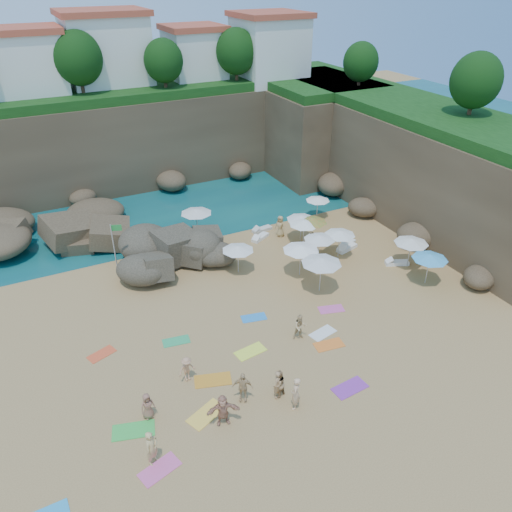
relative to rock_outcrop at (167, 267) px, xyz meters
name	(u,v)px	position (x,y,z in m)	size (l,w,h in m)	color
ground	(249,314)	(2.72, -7.51, 0.00)	(120.00, 120.00, 0.00)	tan
seawater	(126,162)	(2.72, 22.49, 0.00)	(120.00, 120.00, 0.00)	#0C4751
cliff_back	(154,136)	(4.72, 17.49, 4.00)	(44.00, 8.00, 8.00)	brown
cliff_right	(411,162)	(21.72, 0.49, 4.00)	(8.00, 30.00, 8.00)	brown
cliff_corner	(313,129)	(19.72, 12.49, 4.00)	(10.00, 12.00, 8.00)	brown
rock_promontory	(29,240)	(-8.28, 8.49, 0.00)	(12.00, 7.00, 2.00)	brown
clifftop_buildings	(154,54)	(5.68, 18.28, 11.24)	(28.48, 9.48, 7.00)	white
clifftop_trees	(197,63)	(7.49, 12.00, 11.26)	(35.60, 23.82, 4.40)	#11380F
rock_outcrop	(167,267)	(0.00, 0.00, 0.00)	(7.07, 5.31, 2.83)	brown
flag_pole	(115,243)	(-3.15, 0.62, 2.40)	(0.72, 0.26, 3.76)	silver
parasol_0	(304,222)	(10.10, -1.69, 1.98)	(2.28, 2.28, 2.15)	silver
parasol_1	(196,211)	(3.61, 3.44, 2.09)	(2.41, 2.41, 2.28)	silver
parasol_2	(318,199)	(13.63, 1.93, 1.72)	(1.98, 1.98, 1.87)	silver
parasol_3	(340,233)	(11.56, -4.14, 1.91)	(2.21, 2.21, 2.09)	silver
parasol_4	(301,217)	(10.37, -0.83, 1.94)	(2.24, 2.24, 2.11)	silver
parasol_5	(238,248)	(4.18, -2.87, 1.89)	(2.18, 2.18, 2.06)	silver
parasol_6	(312,220)	(10.79, -1.63, 2.00)	(2.30, 2.30, 2.17)	silver
parasol_7	(301,248)	(7.78, -5.05, 2.12)	(2.44, 2.44, 2.31)	silver
parasol_8	(412,241)	(15.09, -7.51, 2.04)	(2.34, 2.34, 2.22)	silver
parasol_9	(319,237)	(9.88, -4.09, 1.92)	(2.21, 2.21, 2.09)	silver
parasol_10	(430,257)	(14.72, -9.67, 2.02)	(2.33, 2.33, 2.20)	silver
parasol_11	(322,261)	(7.94, -7.27, 2.25)	(2.59, 2.59, 2.45)	silver
lounger_0	(260,237)	(7.71, 0.71, 0.13)	(1.64, 0.55, 0.26)	white
lounger_1	(262,230)	(8.44, 1.84, 0.13)	(1.65, 0.55, 0.26)	silver
lounger_2	(347,244)	(13.10, -3.17, 0.13)	(1.65, 0.55, 0.26)	white
lounger_3	(324,263)	(10.00, -4.71, 0.12)	(1.60, 0.53, 0.25)	silver
lounger_4	(397,263)	(14.62, -6.98, 0.13)	(1.63, 0.54, 0.25)	white
lounger_5	(347,248)	(12.70, -3.66, 0.14)	(1.76, 0.59, 0.27)	white
towel_1	(160,469)	(-5.34, -15.50, 0.02)	(1.73, 0.86, 0.03)	#E35896
towel_2	(213,380)	(-1.35, -11.68, 0.02)	(1.87, 0.94, 0.03)	orange
towel_3	(133,430)	(-5.80, -13.01, 0.02)	(1.91, 0.95, 0.03)	green
towel_4	(206,414)	(-2.47, -13.62, 0.02)	(1.87, 0.94, 0.03)	yellow
towel_6	(350,388)	(4.58, -15.26, 0.02)	(1.80, 0.90, 0.03)	purple
towel_7	(102,354)	(-6.01, -7.14, 0.01)	(1.48, 0.74, 0.03)	#E94F29
towel_8	(254,318)	(2.84, -7.96, 0.01)	(1.50, 0.75, 0.03)	#2884D8
towel_9	(331,309)	(7.47, -9.34, 0.01)	(1.55, 0.78, 0.03)	#DE56A5
towel_10	(329,345)	(5.48, -12.06, 0.01)	(1.65, 0.83, 0.03)	orange
towel_11	(176,341)	(-2.03, -7.93, 0.01)	(1.51, 0.75, 0.03)	#2DA05D
towel_12	(250,351)	(1.32, -10.59, 0.02)	(1.71, 0.85, 0.03)	#EEFF43
towel_13	(323,333)	(5.73, -11.04, 0.01)	(1.58, 0.79, 0.03)	white
person_stand_0	(152,448)	(-5.44, -15.04, 0.89)	(0.65, 0.43, 1.78)	tan
person_stand_1	(278,384)	(1.12, -14.09, 0.78)	(0.76, 0.59, 1.56)	#A67F53
person_stand_2	(142,247)	(-1.08, 2.23, 0.74)	(0.95, 0.39, 1.47)	tan
person_stand_3	(311,244)	(9.85, -3.17, 0.96)	(1.13, 0.47, 1.92)	olive
person_stand_4	(280,226)	(9.29, 0.44, 0.86)	(0.84, 0.46, 1.72)	tan
person_stand_5	(161,238)	(0.46, 2.68, 0.86)	(1.60, 0.46, 1.72)	#AE7B57
person_stand_6	(296,393)	(1.48, -15.10, 0.90)	(0.66, 0.43, 1.80)	#E5B382
person_lie_0	(188,377)	(-2.48, -11.08, 0.19)	(0.91, 1.41, 0.38)	tan
person_lie_1	(243,397)	(-0.56, -13.57, 0.20)	(0.97, 1.66, 0.41)	tan
person_lie_2	(149,414)	(-4.93, -12.57, 0.19)	(0.69, 1.41, 0.38)	#935F49
person_lie_3	(223,420)	(-1.96, -14.45, 0.22)	(1.53, 1.65, 0.44)	tan
person_lie_4	(278,394)	(1.08, -14.15, 0.19)	(0.57, 1.55, 0.37)	#AA8155
person_lie_5	(300,334)	(4.32, -10.80, 0.29)	(0.75, 1.54, 0.58)	tan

